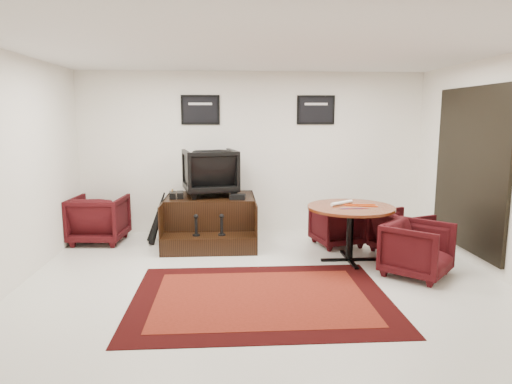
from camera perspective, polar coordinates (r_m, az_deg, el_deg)
ground at (r=5.88m, az=1.00°, el=-10.85°), size 6.00×6.00×0.00m
room_shell at (r=5.69m, az=5.08°, el=6.84°), size 6.02×5.02×2.81m
area_rug at (r=5.31m, az=0.61°, el=-13.09°), size 2.90×2.18×0.01m
shine_podium at (r=7.54m, az=-5.71°, el=-3.60°), size 1.44×1.49×0.74m
shine_chair at (r=7.55m, az=-5.77°, el=2.79°), size 0.97×0.93×0.86m
shoes_pair at (r=7.41m, az=-9.93°, el=-0.38°), size 0.25×0.29×0.10m
polish_kit at (r=7.20m, az=-2.31°, el=-0.61°), size 0.26×0.19×0.08m
umbrella_black at (r=7.45m, az=-12.15°, el=-3.58°), size 0.29×0.11×0.78m
umbrella_hooked at (r=7.62m, az=-12.25°, el=-3.00°), size 0.32×0.12×0.85m
armchair_side at (r=7.87m, az=-19.04°, el=-2.93°), size 0.88×0.83×0.85m
meeting_table at (r=6.55m, az=11.75°, el=-2.57°), size 1.21×1.21×0.79m
table_chair_back at (r=7.40m, az=10.05°, el=-3.87°), size 0.83×0.80×0.71m
table_chair_window at (r=7.18m, az=17.65°, el=-4.57°), size 0.87×0.89×0.72m
table_chair_corner at (r=6.24m, az=19.53°, el=-6.47°), size 1.03×1.03×0.77m
paper_roll at (r=6.62m, az=10.67°, el=-1.35°), size 0.37×0.28×0.05m
table_clutter at (r=6.56m, az=12.75°, el=-1.69°), size 0.57×0.31×0.01m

